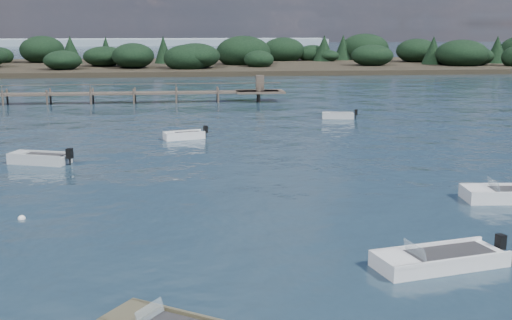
{
  "coord_description": "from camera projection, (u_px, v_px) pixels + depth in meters",
  "views": [
    {
      "loc": [
        -3.78,
        -18.45,
        7.95
      ],
      "look_at": [
        -0.18,
        14.0,
        1.0
      ],
      "focal_mm": 45.0,
      "sensor_mm": 36.0,
      "label": 1
    }
  ],
  "objects": [
    {
      "name": "ground",
      "position": [
        216.0,
        90.0,
        78.33
      ],
      "size": [
        400.0,
        400.0,
        0.0
      ],
      "primitive_type": "plane",
      "color": "#152531",
      "rests_on": "ground"
    },
    {
      "name": "dinghy_mid_white_a",
      "position": [
        439.0,
        262.0,
        21.45
      ],
      "size": [
        4.9,
        2.59,
        1.12
      ],
      "color": "silver",
      "rests_on": "ground"
    },
    {
      "name": "tender_far_white",
      "position": [
        184.0,
        137.0,
        45.14
      ],
      "size": [
        3.21,
        1.86,
        1.08
      ],
      "color": "silver",
      "rests_on": "ground"
    },
    {
      "name": "tender_far_grey_b",
      "position": [
        338.0,
        117.0,
        54.91
      ],
      "size": [
        3.05,
        1.53,
        1.02
      ],
      "color": "#A9AFB1",
      "rests_on": "ground"
    },
    {
      "name": "tender_far_grey",
      "position": [
        40.0,
        160.0,
        37.25
      ],
      "size": [
        3.88,
        2.48,
        1.24
      ],
      "color": "#A9AFB1",
      "rests_on": "ground"
    },
    {
      "name": "buoy_c",
      "position": [
        22.0,
        219.0,
        26.66
      ],
      "size": [
        0.32,
        0.32,
        0.32
      ],
      "primitive_type": "sphere",
      "color": "silver",
      "rests_on": "ground"
    },
    {
      "name": "jetty",
      "position": [
        5.0,
        95.0,
        64.11
      ],
      "size": [
        64.5,
        3.2,
        3.4
      ],
      "color": "brown",
      "rests_on": "ground"
    },
    {
      "name": "far_headland",
      "position": [
        339.0,
        56.0,
        119.5
      ],
      "size": [
        190.0,
        40.0,
        5.8
      ],
      "color": "black",
      "rests_on": "ground"
    }
  ]
}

